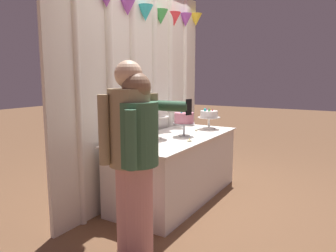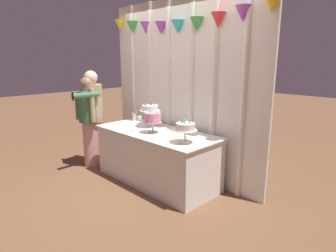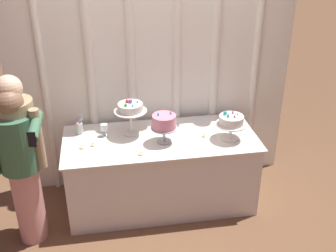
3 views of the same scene
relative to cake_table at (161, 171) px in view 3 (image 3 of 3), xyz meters
name	(u,v)px [view 3 (image 3 of 3)]	position (x,y,z in m)	size (l,w,h in m)	color
ground_plane	(163,207)	(0.00, -0.10, -0.38)	(24.00, 24.00, 0.00)	brown
draped_curtain	(153,57)	(0.00, 0.48, 1.04)	(2.94, 0.19, 2.62)	white
cake_table	(161,171)	(0.00, 0.00, 0.00)	(1.88, 0.83, 0.76)	white
cake_display_leftmost	(130,109)	(-0.27, 0.13, 0.65)	(0.32, 0.32, 0.37)	silver
cake_display_center	(164,123)	(0.02, -0.08, 0.59)	(0.25, 0.25, 0.32)	#B2B2B7
cake_display_rightmost	(231,122)	(0.66, -0.12, 0.56)	(0.30, 0.30, 0.29)	silver
wine_glass	(104,128)	(-0.53, 0.14, 0.47)	(0.07, 0.07, 0.13)	silver
flower_vase	(80,126)	(-0.77, 0.23, 0.46)	(0.07, 0.10, 0.19)	#B2C1B2
tealight_far_left	(82,147)	(-0.75, -0.08, 0.39)	(0.05, 0.05, 0.03)	beige
tealight_near_left	(93,145)	(-0.65, -0.04, 0.39)	(0.05, 0.05, 0.03)	beige
tealight_near_right	(141,154)	(-0.22, -0.28, 0.39)	(0.05, 0.05, 0.03)	beige
tealight_far_right	(204,136)	(0.42, -0.05, 0.39)	(0.04, 0.04, 0.04)	beige
guest_man_dark_suit	(21,154)	(-1.26, -0.26, 0.48)	(0.46, 0.46, 1.58)	#D6938E
guest_man_pink_jacket	(21,163)	(-1.25, -0.34, 0.44)	(0.47, 0.59, 1.49)	#D6938E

